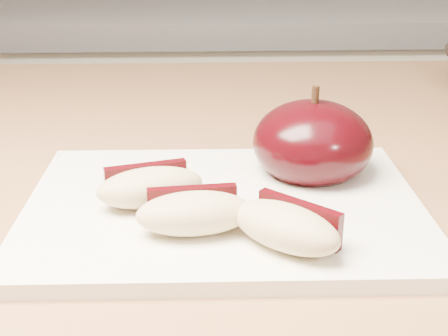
{
  "coord_description": "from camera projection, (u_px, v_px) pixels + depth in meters",
  "views": [
    {
      "loc": [
        -0.02,
        -0.02,
        1.1
      ],
      "look_at": [
        -0.01,
        0.36,
        0.94
      ],
      "focal_mm": 50.0,
      "sensor_mm": 36.0,
      "label": 1
    }
  ],
  "objects": [
    {
      "name": "apple_wedge_b",
      "position": [
        194.0,
        212.0,
        0.39
      ],
      "size": [
        0.08,
        0.04,
        0.03
      ],
      "rotation": [
        0.0,
        0.0,
        0.1
      ],
      "color": "tan",
      "rests_on": "cutting_board"
    },
    {
      "name": "apple_half",
      "position": [
        313.0,
        143.0,
        0.47
      ],
      "size": [
        0.11,
        0.11,
        0.08
      ],
      "rotation": [
        0.0,
        0.0,
        -0.23
      ],
      "color": "black",
      "rests_on": "cutting_board"
    },
    {
      "name": "cutting_board",
      "position": [
        224.0,
        208.0,
        0.43
      ],
      "size": [
        0.27,
        0.2,
        0.01
      ],
      "primitive_type": "cube",
      "rotation": [
        0.0,
        0.0,
        -0.01
      ],
      "color": "white",
      "rests_on": "island_counter"
    },
    {
      "name": "back_cabinet",
      "position": [
        212.0,
        215.0,
        1.37
      ],
      "size": [
        2.4,
        0.62,
        0.94
      ],
      "color": "silver",
      "rests_on": "ground"
    },
    {
      "name": "apple_wedge_c",
      "position": [
        287.0,
        226.0,
        0.37
      ],
      "size": [
        0.08,
        0.07,
        0.03
      ],
      "rotation": [
        0.0,
        0.0,
        -0.73
      ],
      "color": "tan",
      "rests_on": "cutting_board"
    },
    {
      "name": "apple_wedge_a",
      "position": [
        150.0,
        186.0,
        0.42
      ],
      "size": [
        0.08,
        0.05,
        0.03
      ],
      "rotation": [
        0.0,
        0.0,
        0.27
      ],
      "color": "tan",
      "rests_on": "cutting_board"
    }
  ]
}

